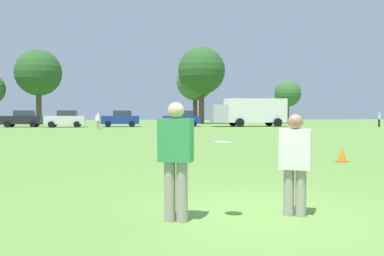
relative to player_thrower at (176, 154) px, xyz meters
name	(u,v)px	position (x,y,z in m)	size (l,w,h in m)	color
ground_plane	(264,213)	(1.38, 0.26, -0.95)	(179.79, 179.79, 0.00)	#608C3D
player_thrower	(176,154)	(0.00, 0.00, 0.00)	(0.53, 0.42, 1.68)	gray
player_defender	(295,159)	(1.78, 0.03, -0.10)	(0.52, 0.44, 1.51)	gray
frisbee	(223,142)	(0.68, -0.03, 0.16)	(0.27, 0.27, 0.08)	white
traffic_cone	(342,155)	(6.04, 6.33, -0.72)	(0.32, 0.32, 0.48)	#D8590C
parked_car_center	(23,119)	(-11.68, 42.38, -0.02)	(4.23, 2.27, 1.82)	black
parked_car_mid_right	(66,119)	(-6.95, 41.04, -0.02)	(4.23, 2.27, 1.82)	silver
parked_car_near_right	(120,119)	(-1.10, 41.73, -0.02)	(4.23, 2.27, 1.82)	navy
parked_car_far_right	(182,118)	(5.77, 41.39, -0.02)	(4.23, 2.27, 1.82)	navy
box_truck	(250,111)	(13.48, 40.26, 0.80)	(8.54, 3.11, 3.18)	white
bystander_sideline_watcher	(98,120)	(-3.09, 33.96, -0.06)	(0.50, 0.44, 1.57)	gray
bystander_field_marshal	(379,118)	(27.01, 36.24, 0.01)	(0.43, 0.53, 1.70)	black
tree_center_elm	(38,73)	(-12.10, 53.57, 6.01)	(6.22, 6.22, 10.12)	brown
tree_east_birch	(195,82)	(9.66, 55.02, 5.17)	(5.47, 5.47, 8.89)	brown
tree_east_oak	(201,71)	(10.36, 53.60, 6.65)	(6.80, 6.80, 11.04)	brown
tree_far_east_pine	(288,94)	(23.67, 54.10, 3.51)	(3.99, 3.99, 6.49)	brown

